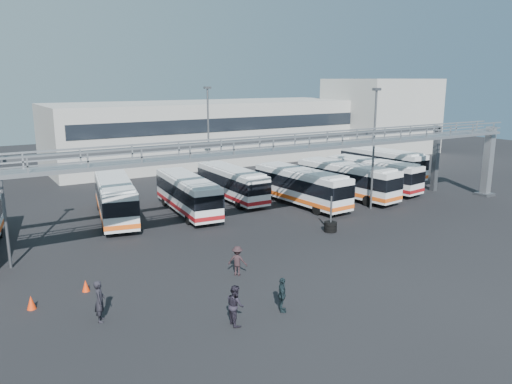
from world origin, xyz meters
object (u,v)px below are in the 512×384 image
light_pole_left (0,173)px  bus_8 (372,173)px  cone_right (86,286)px  pedestrian_c (237,261)px  bus_9 (382,162)px  pedestrian_a (100,301)px  bus_5 (232,182)px  bus_6 (301,185)px  bus_4 (187,193)px  tire_stack (330,226)px  bus_7 (347,179)px  light_pole_back (208,132)px  pedestrian_d (282,295)px  pedestrian_b (235,305)px  light_pole_mid (374,143)px  cone_left (31,302)px  bus_3 (115,197)px

light_pole_left → bus_8: (33.36, 4.35, -4.00)m
cone_right → bus_8: bearing=18.4°
cone_right → pedestrian_c: bearing=-15.9°
bus_9 → pedestrian_a: bearing=-156.7°
light_pole_left → bus_9: 40.21m
light_pole_left → bus_9: size_ratio=0.95×
bus_5 → bus_6: bus_6 is taller
pedestrian_a → pedestrian_c: size_ratio=1.15×
bus_4 → cone_right: 16.15m
bus_5 → pedestrian_a: (-16.57, -17.55, -0.69)m
pedestrian_c → bus_6: bearing=-92.9°
tire_stack → bus_7: bearing=42.7°
light_pole_back → bus_6: 12.02m
bus_9 → pedestrian_d: 35.98m
light_pole_left → bus_8: 33.88m
bus_6 → pedestrian_b: bus_6 is taller
pedestrian_a → pedestrian_b: 6.22m
light_pole_back → pedestrian_b: 29.99m
light_pole_mid → tire_stack: light_pole_mid is taller
light_pole_mid → pedestrian_b: 23.89m
bus_5 → bus_6: (4.34, -4.78, 0.11)m
light_pole_left → light_pole_back: bearing=35.0°
pedestrian_a → bus_4: bearing=-17.6°
cone_right → tire_stack: size_ratio=0.24×
light_pole_back → pedestrian_b: bearing=-114.1°
light_pole_back → pedestrian_a: 29.52m
bus_4 → cone_right: bearing=-128.0°
light_pole_mid → pedestrian_c: 19.12m
bus_5 → cone_left: (-19.12, -14.56, -1.33)m
bus_8 → cone_right: (-30.38, -10.10, -1.42)m
pedestrian_a → cone_left: pedestrian_a is taller
light_pole_mid → light_pole_back: bearing=118.1°
bus_6 → bus_7: size_ratio=0.98×
bus_3 → bus_4: size_ratio=1.07×
light_pole_back → bus_6: light_pole_back is taller
pedestrian_a → cone_right: (0.20, 3.75, -0.67)m
cone_left → bus_5: bearing=37.3°
bus_8 → bus_4: bearing=166.5°
bus_4 → cone_left: bus_4 is taller
pedestrian_b → cone_right: 8.81m
bus_6 → bus_3: bearing=161.9°
pedestrian_c → bus_5: bearing=-72.0°
light_pole_left → bus_7: bearing=6.5°
light_pole_left → pedestrian_a: light_pole_left is taller
light_pole_back → bus_4: 10.79m
bus_8 → cone_left: (-33.12, -10.87, -1.38)m
cone_right → bus_6: bearing=23.5°
bus_4 → pedestrian_a: bearing=-120.7°
bus_7 → bus_9: (10.01, 5.33, -0.01)m
light_pole_mid → bus_9: size_ratio=0.95×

